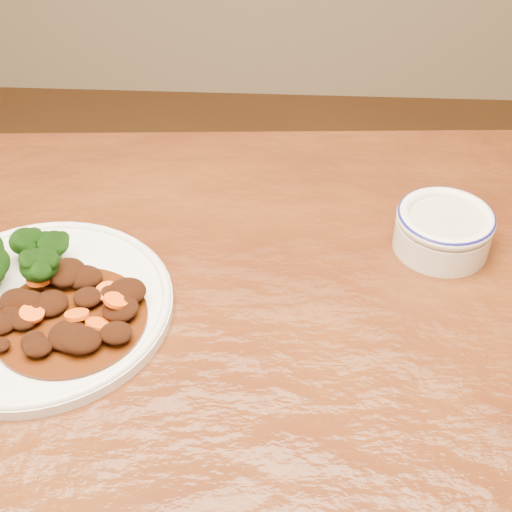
{
  "coord_description": "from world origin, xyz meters",
  "views": [
    {
      "loc": [
        0.08,
        -0.52,
        1.33
      ],
      "look_at": [
        0.05,
        0.13,
        0.77
      ],
      "focal_mm": 50.0,
      "sensor_mm": 36.0,
      "label": 1
    }
  ],
  "objects": [
    {
      "name": "dinner_plate",
      "position": [
        -0.19,
        0.04,
        0.76
      ],
      "size": [
        0.3,
        0.3,
        0.02
      ],
      "rotation": [
        0.0,
        0.0,
        0.19
      ],
      "color": "white",
      "rests_on": "dining_table"
    },
    {
      "name": "dining_table",
      "position": [
        0.0,
        0.0,
        0.67
      ],
      "size": [
        1.56,
        1.0,
        0.75
      ],
      "rotation": [
        0.0,
        0.0,
        0.07
      ],
      "color": "#582B0F",
      "rests_on": "ground"
    },
    {
      "name": "mince_stew",
      "position": [
        -0.15,
        0.02,
        0.78
      ],
      "size": [
        0.17,
        0.17,
        0.03
      ],
      "color": "#421E07",
      "rests_on": "dinner_plate"
    },
    {
      "name": "dip_bowl",
      "position": [
        0.28,
        0.18,
        0.78
      ],
      "size": [
        0.12,
        0.12,
        0.05
      ],
      "rotation": [
        0.0,
        0.0,
        -0.09
      ],
      "color": "white",
      "rests_on": "dining_table"
    }
  ]
}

